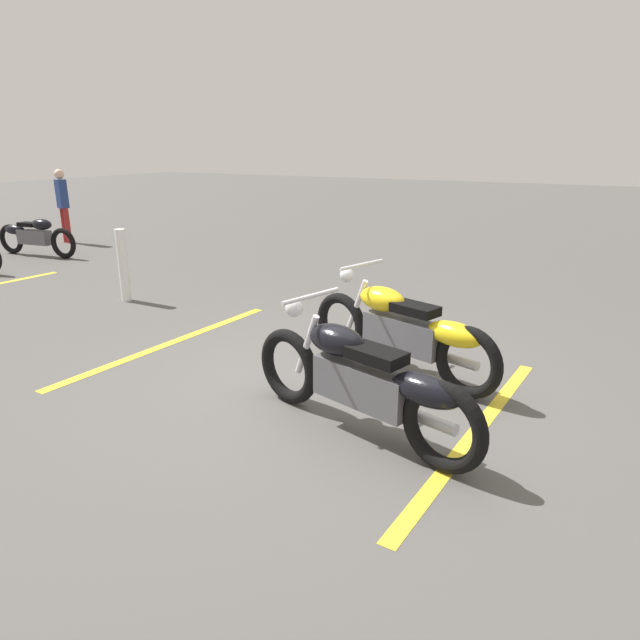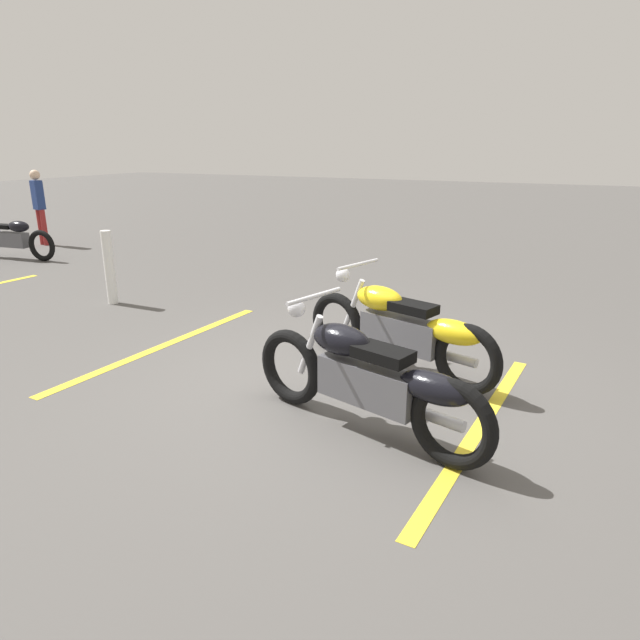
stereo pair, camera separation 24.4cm
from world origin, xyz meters
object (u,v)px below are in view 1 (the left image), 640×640
at_px(motorcycle_dark_foreground, 363,380).
at_px(bollard_post, 123,265).
at_px(bystander_near_row, 63,202).
at_px(motorcycle_row_far_left, 34,235).
at_px(motorcycle_bright_foreground, 404,330).

bearing_deg(motorcycle_dark_foreground, bollard_post, -7.04).
xyz_separation_m(bystander_near_row, bollard_post, (-5.00, 2.93, -0.39)).
height_order(motorcycle_dark_foreground, motorcycle_row_far_left, motorcycle_dark_foreground).
distance_m(motorcycle_dark_foreground, motorcycle_row_far_left, 9.52).
relative_size(bystander_near_row, bollard_post, 1.57).
distance_m(motorcycle_row_far_left, bystander_near_row, 1.65).
xyz_separation_m(motorcycle_row_far_left, bollard_post, (-4.22, 1.56, 0.11)).
distance_m(motorcycle_bright_foreground, motorcycle_dark_foreground, 1.29).
bearing_deg(motorcycle_row_far_left, motorcycle_dark_foreground, -28.51).
height_order(motorcycle_row_far_left, bystander_near_row, bystander_near_row).
relative_size(motorcycle_dark_foreground, bollard_post, 2.10).
xyz_separation_m(motorcycle_row_far_left, bystander_near_row, (0.78, -1.36, 0.50)).
bearing_deg(motorcycle_dark_foreground, motorcycle_bright_foreground, -67.58).
relative_size(motorcycle_dark_foreground, motorcycle_row_far_left, 1.09).
xyz_separation_m(motorcycle_dark_foreground, bystander_near_row, (9.63, -4.86, 0.45)).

